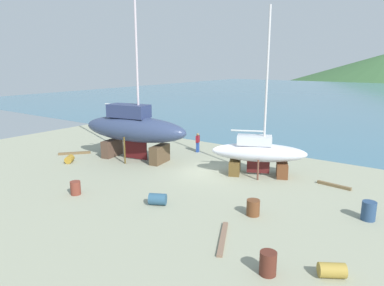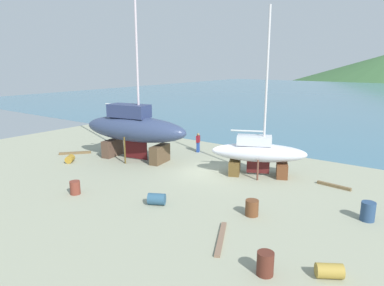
{
  "view_description": "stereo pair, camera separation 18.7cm",
  "coord_description": "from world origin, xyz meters",
  "px_view_note": "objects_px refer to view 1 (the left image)",
  "views": [
    {
      "loc": [
        12.82,
        -19.3,
        7.38
      ],
      "look_at": [
        -1.51,
        0.52,
        1.75
      ],
      "focal_mm": 32.92,
      "sensor_mm": 36.0,
      "label": 1
    },
    {
      "loc": [
        12.97,
        -19.19,
        7.38
      ],
      "look_at": [
        -1.51,
        0.52,
        1.75
      ],
      "focal_mm": 32.92,
      "sensor_mm": 36.0,
      "label": 2
    }
  ],
  "objects_px": {
    "barrel_rust_far": "(332,270)",
    "barrel_tipped_left": "(69,159)",
    "sailboat_far_slipway": "(134,128)",
    "sailboat_mid_port": "(258,152)",
    "barrel_ochre": "(158,199)",
    "barrel_tar_black": "(268,263)",
    "barrel_rust_mid": "(253,208)",
    "barrel_tipped_right": "(76,188)",
    "worker": "(198,142)",
    "barrel_tipped_center": "(369,211)"
  },
  "relations": [
    {
      "from": "sailboat_far_slipway",
      "to": "worker",
      "type": "distance_m",
      "value": 5.66
    },
    {
      "from": "barrel_tipped_center",
      "to": "sailboat_mid_port",
      "type": "bearing_deg",
      "value": 156.3
    },
    {
      "from": "barrel_tipped_right",
      "to": "barrel_rust_mid",
      "type": "bearing_deg",
      "value": 19.67
    },
    {
      "from": "barrel_tar_black",
      "to": "barrel_rust_far",
      "type": "bearing_deg",
      "value": 31.42
    },
    {
      "from": "barrel_ochre",
      "to": "barrel_rust_mid",
      "type": "relative_size",
      "value": 1.14
    },
    {
      "from": "barrel_rust_far",
      "to": "barrel_tipped_left",
      "type": "distance_m",
      "value": 20.21
    },
    {
      "from": "barrel_tipped_center",
      "to": "barrel_rust_mid",
      "type": "height_order",
      "value": "barrel_tipped_center"
    },
    {
      "from": "sailboat_mid_port",
      "to": "barrel_tar_black",
      "type": "relative_size",
      "value": 12.46
    },
    {
      "from": "sailboat_far_slipway",
      "to": "sailboat_mid_port",
      "type": "height_order",
      "value": "sailboat_far_slipway"
    },
    {
      "from": "sailboat_far_slipway",
      "to": "barrel_tipped_right",
      "type": "xyz_separation_m",
      "value": [
        2.6,
        -7.35,
        -2.06
      ]
    },
    {
      "from": "sailboat_mid_port",
      "to": "barrel_tar_black",
      "type": "xyz_separation_m",
      "value": [
        5.26,
        -10.17,
        -1.12
      ]
    },
    {
      "from": "barrel_tipped_right",
      "to": "barrel_ochre",
      "type": "distance_m",
      "value": 5.05
    },
    {
      "from": "barrel_rust_far",
      "to": "barrel_tar_black",
      "type": "distance_m",
      "value": 2.23
    },
    {
      "from": "barrel_tipped_right",
      "to": "barrel_tipped_center",
      "type": "distance_m",
      "value": 15.45
    },
    {
      "from": "barrel_rust_mid",
      "to": "barrel_tar_black",
      "type": "bearing_deg",
      "value": -57.77
    },
    {
      "from": "barrel_rust_far",
      "to": "barrel_rust_mid",
      "type": "relative_size",
      "value": 1.16
    },
    {
      "from": "sailboat_far_slipway",
      "to": "worker",
      "type": "xyz_separation_m",
      "value": [
        2.67,
        4.72,
        -1.61
      ]
    },
    {
      "from": "barrel_tar_black",
      "to": "barrel_tipped_right",
      "type": "bearing_deg",
      "value": 176.13
    },
    {
      "from": "barrel_rust_far",
      "to": "barrel_tipped_left",
      "type": "relative_size",
      "value": 1.16
    },
    {
      "from": "sailboat_far_slipway",
      "to": "barrel_tar_black",
      "type": "height_order",
      "value": "sailboat_far_slipway"
    },
    {
      "from": "barrel_tar_black",
      "to": "barrel_tipped_left",
      "type": "xyz_separation_m",
      "value": [
        -18.02,
        4.59,
        -0.16
      ]
    },
    {
      "from": "barrel_rust_far",
      "to": "barrel_tipped_left",
      "type": "xyz_separation_m",
      "value": [
        -19.92,
        3.44,
        0.01
      ]
    },
    {
      "from": "barrel_tipped_center",
      "to": "barrel_tipped_left",
      "type": "height_order",
      "value": "barrel_tipped_center"
    },
    {
      "from": "sailboat_mid_port",
      "to": "barrel_rust_far",
      "type": "height_order",
      "value": "sailboat_mid_port"
    },
    {
      "from": "barrel_rust_mid",
      "to": "barrel_rust_far",
      "type": "bearing_deg",
      "value": -33.81
    },
    {
      "from": "sailboat_far_slipway",
      "to": "barrel_rust_far",
      "type": "relative_size",
      "value": 17.12
    },
    {
      "from": "barrel_tipped_right",
      "to": "barrel_tipped_center",
      "type": "xyz_separation_m",
      "value": [
        14.17,
        6.14,
        0.08
      ]
    },
    {
      "from": "barrel_tipped_left",
      "to": "barrel_tipped_center",
      "type": "bearing_deg",
      "value": 6.72
    },
    {
      "from": "barrel_tipped_center",
      "to": "barrel_ochre",
      "type": "height_order",
      "value": "barrel_tipped_center"
    },
    {
      "from": "sailboat_far_slipway",
      "to": "barrel_tipped_left",
      "type": "bearing_deg",
      "value": -142.67
    },
    {
      "from": "sailboat_mid_port",
      "to": "barrel_tipped_left",
      "type": "xyz_separation_m",
      "value": [
        -12.76,
        -5.58,
        -1.28
      ]
    },
    {
      "from": "worker",
      "to": "barrel_tar_black",
      "type": "distance_m",
      "value": 17.66
    },
    {
      "from": "barrel_tipped_right",
      "to": "barrel_tipped_left",
      "type": "relative_size",
      "value": 0.98
    },
    {
      "from": "barrel_tar_black",
      "to": "barrel_rust_mid",
      "type": "bearing_deg",
      "value": 122.23
    },
    {
      "from": "barrel_rust_mid",
      "to": "barrel_tipped_right",
      "type": "bearing_deg",
      "value": -160.33
    },
    {
      "from": "barrel_ochre",
      "to": "barrel_tar_black",
      "type": "xyz_separation_m",
      "value": [
        7.34,
        -2.44,
        0.12
      ]
    },
    {
      "from": "sailboat_far_slipway",
      "to": "barrel_rust_mid",
      "type": "distance_m",
      "value": 12.87
    },
    {
      "from": "barrel_tipped_right",
      "to": "barrel_tipped_center",
      "type": "height_order",
      "value": "barrel_tipped_center"
    },
    {
      "from": "barrel_ochre",
      "to": "barrel_rust_far",
      "type": "height_order",
      "value": "barrel_ochre"
    },
    {
      "from": "worker",
      "to": "sailboat_mid_port",
      "type": "bearing_deg",
      "value": 140.2
    },
    {
      "from": "worker",
      "to": "barrel_ochre",
      "type": "xyz_separation_m",
      "value": [
        4.72,
        -10.45,
        -0.53
      ]
    },
    {
      "from": "barrel_tipped_center",
      "to": "barrel_ochre",
      "type": "xyz_separation_m",
      "value": [
        -9.39,
        -4.52,
        -0.15
      ]
    },
    {
      "from": "worker",
      "to": "barrel_tipped_right",
      "type": "xyz_separation_m",
      "value": [
        -0.06,
        -12.07,
        -0.45
      ]
    },
    {
      "from": "sailboat_mid_port",
      "to": "barrel_ochre",
      "type": "height_order",
      "value": "sailboat_mid_port"
    },
    {
      "from": "worker",
      "to": "barrel_rust_mid",
      "type": "xyz_separation_m",
      "value": [
        9.41,
        -8.69,
        -0.44
      ]
    },
    {
      "from": "barrel_tipped_center",
      "to": "barrel_tipped_left",
      "type": "xyz_separation_m",
      "value": [
        -20.08,
        -2.37,
        -0.19
      ]
    },
    {
      "from": "barrel_rust_far",
      "to": "barrel_tar_black",
      "type": "height_order",
      "value": "barrel_tar_black"
    },
    {
      "from": "barrel_tipped_center",
      "to": "barrel_ochre",
      "type": "bearing_deg",
      "value": -154.32
    },
    {
      "from": "worker",
      "to": "barrel_tipped_center",
      "type": "distance_m",
      "value": 15.31
    },
    {
      "from": "barrel_tipped_center",
      "to": "barrel_rust_far",
      "type": "height_order",
      "value": "barrel_tipped_center"
    }
  ]
}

